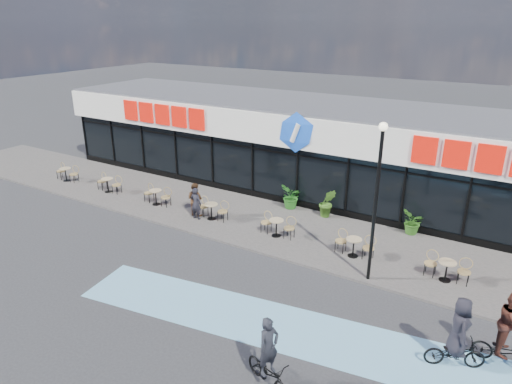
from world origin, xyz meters
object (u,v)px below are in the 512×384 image
(patron_right, at_px, (195,199))
(cyclist_a, at_px, (457,340))
(lamp_post, at_px, (377,191))
(potted_plant_left, at_px, (291,197))
(bistro_set_0, at_px, (67,173))
(potted_plant_mid, at_px, (327,203))
(potted_plant_right, at_px, (413,222))
(patron_left, at_px, (196,203))
(cyclist_b, at_px, (509,335))

(patron_right, xyz_separation_m, cyclist_a, (11.93, -4.19, -0.05))
(lamp_post, relative_size, potted_plant_left, 4.74)
(bistro_set_0, bearing_deg, lamp_post, -4.38)
(potted_plant_mid, xyz_separation_m, potted_plant_right, (3.80, 0.15, -0.14))
(bistro_set_0, height_order, patron_right, patron_right)
(lamp_post, xyz_separation_m, patron_right, (-8.65, 1.27, -2.50))
(patron_left, bearing_deg, potted_plant_right, -160.51)
(cyclist_a, distance_m, cyclist_b, 1.34)
(cyclist_a, bearing_deg, patron_left, 161.58)
(lamp_post, bearing_deg, patron_right, 171.64)
(bistro_set_0, bearing_deg, potted_plant_left, 12.76)
(potted_plant_left, height_order, patron_left, patron_left)
(bistro_set_0, bearing_deg, patron_left, -2.46)
(potted_plant_mid, distance_m, patron_right, 6.07)
(potted_plant_right, bearing_deg, potted_plant_mid, -177.77)
(potted_plant_mid, bearing_deg, bistro_set_0, -168.79)
(lamp_post, height_order, cyclist_a, lamp_post)
(bistro_set_0, relative_size, potted_plant_left, 1.31)
(lamp_post, xyz_separation_m, bistro_set_0, (-17.81, 1.36, -2.83))
(bistro_set_0, height_order, potted_plant_right, potted_plant_right)
(bistro_set_0, xyz_separation_m, cyclist_b, (22.22, -3.57, 0.40))
(potted_plant_left, bearing_deg, cyclist_b, -33.79)
(potted_plant_left, distance_m, cyclist_b, 11.56)
(potted_plant_mid, height_order, cyclist_a, cyclist_a)
(lamp_post, relative_size, potted_plant_mid, 4.12)
(patron_right, relative_size, cyclist_a, 0.75)
(bistro_set_0, relative_size, patron_left, 1.03)
(lamp_post, bearing_deg, bistro_set_0, 175.62)
(patron_left, relative_size, cyclist_a, 0.71)
(potted_plant_left, relative_size, potted_plant_right, 1.09)
(bistro_set_0, bearing_deg, potted_plant_mid, 11.21)
(lamp_post, distance_m, patron_left, 8.78)
(potted_plant_left, relative_size, potted_plant_mid, 0.87)
(potted_plant_right, relative_size, cyclist_a, 0.52)
(bistro_set_0, distance_m, potted_plant_left, 12.94)
(potted_plant_left, bearing_deg, bistro_set_0, -167.24)
(potted_plant_left, distance_m, patron_right, 4.55)
(potted_plant_mid, relative_size, patron_left, 0.91)
(lamp_post, xyz_separation_m, patron_left, (-8.35, 0.96, -2.54))
(bistro_set_0, xyz_separation_m, potted_plant_right, (18.26, 3.02, 0.08))
(potted_plant_mid, bearing_deg, cyclist_a, -47.16)
(patron_left, relative_size, patron_right, 0.95)
(potted_plant_right, height_order, patron_left, patron_left)
(bistro_set_0, xyz_separation_m, potted_plant_left, (12.62, 2.86, 0.13))
(cyclist_b, bearing_deg, patron_left, 166.08)
(cyclist_a, bearing_deg, bistro_set_0, 168.53)
(lamp_post, height_order, cyclist_b, lamp_post)
(potted_plant_mid, xyz_separation_m, patron_left, (-5.00, -3.27, 0.07))
(potted_plant_right, distance_m, patron_right, 9.62)
(patron_right, bearing_deg, patron_left, 134.03)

